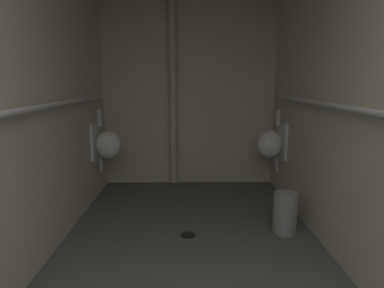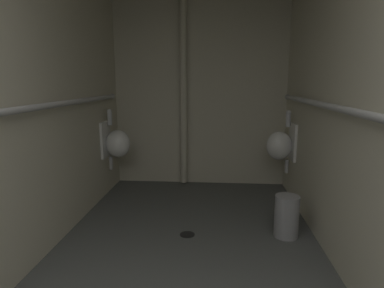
% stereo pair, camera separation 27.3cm
% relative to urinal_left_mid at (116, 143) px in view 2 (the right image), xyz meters
% --- Properties ---
extents(floor, '(2.42, 4.43, 0.08)m').
position_rel_urinal_left_mid_xyz_m(floor, '(1.00, -1.60, -0.70)').
color(floor, '#4C4F4C').
rests_on(floor, ground).
extents(wall_left, '(0.06, 4.43, 2.58)m').
position_rel_urinal_left_mid_xyz_m(wall_left, '(-0.18, -1.60, 0.63)').
color(wall_left, beige).
rests_on(wall_left, ground).
extents(wall_right, '(0.06, 4.43, 2.58)m').
position_rel_urinal_left_mid_xyz_m(wall_right, '(2.18, -1.60, 0.63)').
color(wall_right, beige).
rests_on(wall_right, ground).
extents(wall_back, '(2.42, 0.06, 2.58)m').
position_rel_urinal_left_mid_xyz_m(wall_back, '(1.00, 0.59, 0.63)').
color(wall_back, beige).
rests_on(wall_back, ground).
extents(urinal_left_mid, '(0.32, 0.30, 0.76)m').
position_rel_urinal_left_mid_xyz_m(urinal_left_mid, '(0.00, 0.00, 0.00)').
color(urinal_left_mid, white).
extents(urinal_right_mid, '(0.32, 0.30, 0.76)m').
position_rel_urinal_left_mid_xyz_m(urinal_right_mid, '(2.00, 0.02, 0.00)').
color(urinal_right_mid, white).
extents(supply_pipe_left, '(0.06, 3.70, 0.06)m').
position_rel_urinal_left_mid_xyz_m(supply_pipe_left, '(-0.09, -1.62, 0.56)').
color(supply_pipe_left, '#B2B2B2').
extents(supply_pipe_right, '(0.06, 3.65, 0.06)m').
position_rel_urinal_left_mid_xyz_m(supply_pipe_right, '(2.09, -1.58, 0.56)').
color(supply_pipe_right, '#B2B2B2').
extents(standpipe_back_wall, '(0.09, 0.09, 2.53)m').
position_rel_urinal_left_mid_xyz_m(standpipe_back_wall, '(0.79, 0.48, 0.63)').
color(standpipe_back_wall, beige).
rests_on(standpipe_back_wall, ground).
extents(floor_drain, '(0.14, 0.14, 0.01)m').
position_rel_urinal_left_mid_xyz_m(floor_drain, '(0.98, -1.06, -0.66)').
color(floor_drain, black).
rests_on(floor_drain, ground).
extents(waste_bin, '(0.22, 0.22, 0.39)m').
position_rel_urinal_left_mid_xyz_m(waste_bin, '(1.88, -1.02, -0.47)').
color(waste_bin, gray).
rests_on(waste_bin, ground).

